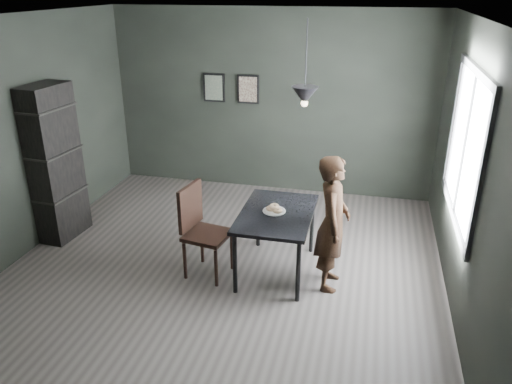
% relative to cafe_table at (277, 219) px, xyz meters
% --- Properties ---
extents(ground, '(5.00, 5.00, 0.00)m').
position_rel_cafe_table_xyz_m(ground, '(-0.60, 0.00, -0.67)').
color(ground, '#393431').
rests_on(ground, ground).
extents(back_wall, '(5.00, 0.10, 2.80)m').
position_rel_cafe_table_xyz_m(back_wall, '(-0.60, 2.50, 0.73)').
color(back_wall, black).
rests_on(back_wall, ground).
extents(ceiling, '(5.00, 5.00, 0.02)m').
position_rel_cafe_table_xyz_m(ceiling, '(-0.60, 0.00, 2.13)').
color(ceiling, silver).
rests_on(ceiling, ground).
extents(window_assembly, '(0.04, 1.96, 1.56)m').
position_rel_cafe_table_xyz_m(window_assembly, '(1.87, 0.20, 0.93)').
color(window_assembly, white).
rests_on(window_assembly, ground).
extents(cafe_table, '(0.80, 1.20, 0.75)m').
position_rel_cafe_table_xyz_m(cafe_table, '(0.00, 0.00, 0.00)').
color(cafe_table, black).
rests_on(cafe_table, ground).
extents(white_plate, '(0.23, 0.23, 0.01)m').
position_rel_cafe_table_xyz_m(white_plate, '(-0.03, -0.00, 0.08)').
color(white_plate, silver).
rests_on(white_plate, cafe_table).
extents(donut_pile, '(0.19, 0.15, 0.08)m').
position_rel_cafe_table_xyz_m(donut_pile, '(-0.03, -0.00, 0.12)').
color(donut_pile, beige).
rests_on(donut_pile, white_plate).
extents(woman, '(0.38, 0.56, 1.51)m').
position_rel_cafe_table_xyz_m(woman, '(0.63, -0.14, 0.08)').
color(woman, black).
rests_on(woman, ground).
extents(wood_chair, '(0.54, 0.54, 1.07)m').
position_rel_cafe_table_xyz_m(wood_chair, '(-0.83, -0.23, -0.06)').
color(wood_chair, black).
rests_on(wood_chair, ground).
extents(shelf_unit, '(0.43, 0.69, 2.00)m').
position_rel_cafe_table_xyz_m(shelf_unit, '(-2.92, 0.24, 0.33)').
color(shelf_unit, black).
rests_on(shelf_unit, ground).
extents(pendant_lamp, '(0.28, 0.28, 0.86)m').
position_rel_cafe_table_xyz_m(pendant_lamp, '(0.25, 0.10, 1.38)').
color(pendant_lamp, black).
rests_on(pendant_lamp, ground).
extents(framed_print_left, '(0.34, 0.04, 0.44)m').
position_rel_cafe_table_xyz_m(framed_print_left, '(-1.50, 2.47, 0.93)').
color(framed_print_left, black).
rests_on(framed_print_left, ground).
extents(framed_print_right, '(0.34, 0.04, 0.44)m').
position_rel_cafe_table_xyz_m(framed_print_right, '(-0.95, 2.47, 0.93)').
color(framed_print_right, black).
rests_on(framed_print_right, ground).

